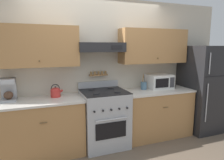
# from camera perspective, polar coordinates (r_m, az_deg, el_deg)

# --- Properties ---
(ground_plane) EXTENTS (16.00, 16.00, 0.00)m
(ground_plane) POSITION_cam_1_polar(r_m,az_deg,el_deg) (3.45, -0.51, -20.04)
(ground_plane) COLOR brown
(wall_back) EXTENTS (5.20, 0.46, 2.55)m
(wall_back) POSITION_cam_1_polar(r_m,az_deg,el_deg) (3.60, -3.63, 5.12)
(wall_back) COLOR beige
(wall_back) RESTS_ON ground_plane
(counter_left) EXTENTS (1.24, 0.66, 0.90)m
(counter_left) POSITION_cam_1_polar(r_m,az_deg,el_deg) (3.39, -19.01, -12.68)
(counter_left) COLOR #AD7A47
(counter_left) RESTS_ON ground_plane
(counter_right) EXTENTS (1.34, 0.66, 0.90)m
(counter_right) POSITION_cam_1_polar(r_m,az_deg,el_deg) (3.98, 12.23, -9.04)
(counter_right) COLOR #AD7A47
(counter_right) RESTS_ON ground_plane
(stove_range) EXTENTS (0.75, 0.72, 1.08)m
(stove_range) POSITION_cam_1_polar(r_m,az_deg,el_deg) (3.50, -2.25, -10.79)
(stove_range) COLOR #ADAFB5
(stove_range) RESTS_ON ground_plane
(refrigerator) EXTENTS (0.81, 0.79, 1.72)m
(refrigerator) POSITION_cam_1_polar(r_m,az_deg,el_deg) (4.49, 24.71, -2.17)
(refrigerator) COLOR #232326
(refrigerator) RESTS_ON ground_plane
(tea_kettle) EXTENTS (0.20, 0.16, 0.21)m
(tea_kettle) POSITION_cam_1_polar(r_m,az_deg,el_deg) (3.35, -15.82, -3.27)
(tea_kettle) COLOR red
(tea_kettle) RESTS_ON counter_left
(coffee_maker) EXTENTS (0.21, 0.25, 0.34)m
(coffee_maker) POSITION_cam_1_polar(r_m,az_deg,el_deg) (3.38, -27.48, -2.39)
(coffee_maker) COLOR #ADAFB5
(coffee_maker) RESTS_ON counter_left
(microwave) EXTENTS (0.47, 0.40, 0.27)m
(microwave) POSITION_cam_1_polar(r_m,az_deg,el_deg) (4.01, 13.21, -0.34)
(microwave) COLOR white
(microwave) RESTS_ON counter_right
(utensil_crock) EXTENTS (0.11, 0.11, 0.30)m
(utensil_crock) POSITION_cam_1_polar(r_m,az_deg,el_deg) (3.83, 9.04, -1.52)
(utensil_crock) COLOR slate
(utensil_crock) RESTS_ON counter_right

